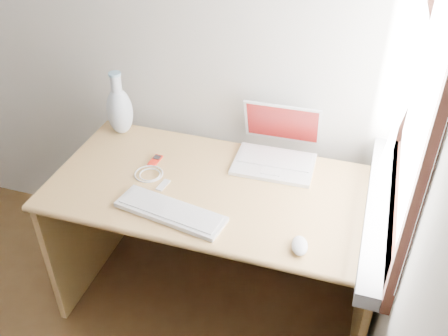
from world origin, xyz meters
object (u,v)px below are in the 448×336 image
(laptop, at_px, (277,150))
(external_keyboard, at_px, (170,212))
(desk, at_px, (221,212))
(vase, at_px, (119,109))

(laptop, xyz_separation_m, external_keyboard, (-0.31, -0.48, -0.04))
(desk, height_order, laptop, laptop)
(desk, bearing_deg, laptop, 42.25)
(desk, xyz_separation_m, external_keyboard, (-0.11, -0.30, 0.22))
(laptop, xyz_separation_m, vase, (-0.77, 0.00, 0.07))
(laptop, bearing_deg, external_keyboard, -124.42)
(external_keyboard, bearing_deg, desk, 79.22)
(vase, bearing_deg, external_keyboard, -46.92)
(desk, xyz_separation_m, laptop, (0.20, 0.18, 0.27))
(desk, distance_m, vase, 0.69)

